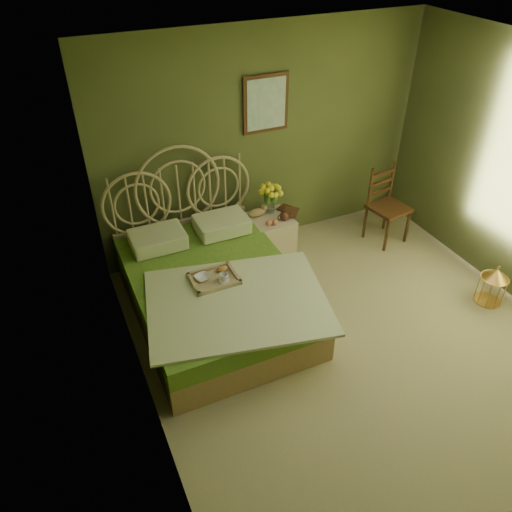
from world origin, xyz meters
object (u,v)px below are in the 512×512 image
nightstand (271,230)px  chair (386,200)px  bed (213,288)px  birdcage (492,286)px

nightstand → chair: size_ratio=0.98×
bed → birdcage: (2.78, -1.07, -0.11)m
nightstand → chair: 1.50m
bed → nightstand: size_ratio=2.47×
chair → birdcage: size_ratio=2.26×
bed → chair: 2.53m
bed → birdcage: bed is taller
nightstand → bed: bearing=-144.4°
bed → nightstand: 1.23m
chair → birdcage: 1.61m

